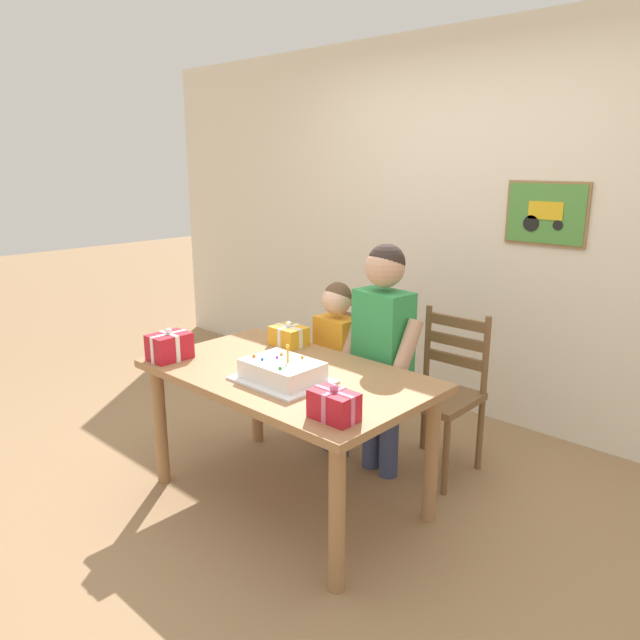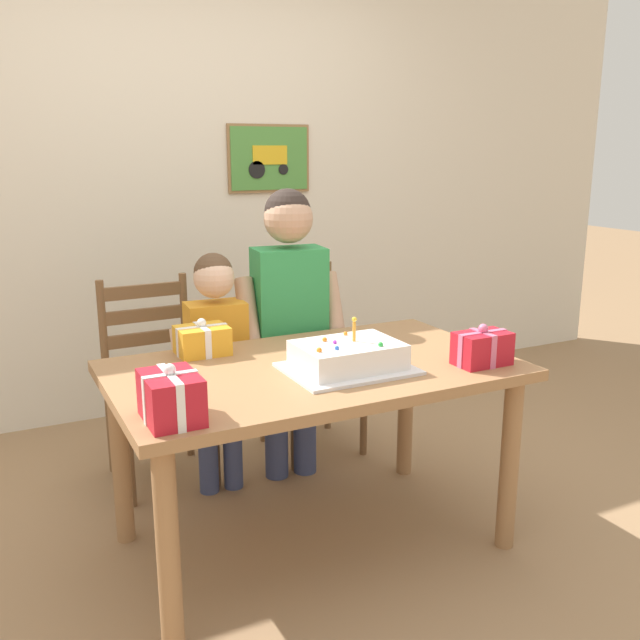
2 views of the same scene
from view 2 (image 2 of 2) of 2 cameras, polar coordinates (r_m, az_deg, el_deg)
The scene contains 11 objects.
ground_plane at distance 2.83m, azimuth -0.52°, elevation -17.76°, with size 20.00×20.00×0.00m, color #997551.
back_wall at distance 4.05m, azimuth -11.67°, elevation 10.98°, with size 6.40×0.11×2.60m.
dining_table at distance 2.56m, azimuth -0.55°, elevation -5.78°, with size 1.45×0.86×0.72m.
birthday_cake at distance 2.46m, azimuth 2.30°, elevation -3.09°, with size 0.44×0.34×0.19m.
gift_box_red_large at distance 2.69m, azimuth -9.66°, elevation -1.64°, with size 0.20×0.16×0.14m.
gift_box_beside_cake at distance 2.05m, azimuth -12.14°, elevation -6.24°, with size 0.16×0.22×0.18m.
gift_box_corner_small at distance 2.59m, azimuth 13.19°, elevation -2.28°, with size 0.20×0.13×0.16m.
chair_left at distance 3.24m, azimuth -13.33°, elevation -4.81°, with size 0.43×0.43×0.92m.
chair_right at distance 3.49m, azimuth -0.98°, elevation -3.11°, with size 0.43×0.43×0.92m.
child_older at distance 3.08m, azimuth -2.53°, elevation 1.09°, with size 0.50×0.29×1.32m.
child_younger at distance 3.00m, azimuth -8.48°, elevation -2.50°, with size 0.39×0.23×1.07m.
Camera 2 is at (-1.06, -2.17, 1.49)m, focal length 38.92 mm.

